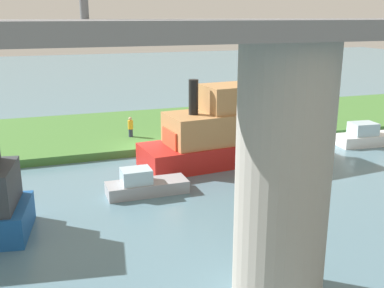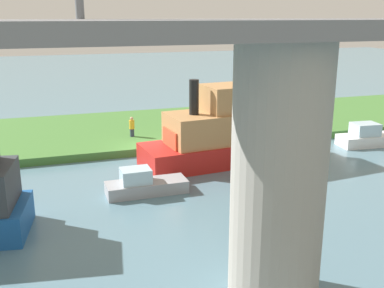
% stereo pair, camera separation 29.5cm
% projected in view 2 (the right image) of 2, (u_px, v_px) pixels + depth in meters
% --- Properties ---
extents(ground_plane, '(160.00, 160.00, 0.00)m').
position_uv_depth(ground_plane, '(151.00, 155.00, 29.28)').
color(ground_plane, slate).
extents(grassy_bank, '(80.00, 12.00, 0.50)m').
position_uv_depth(grassy_bank, '(132.00, 130.00, 34.70)').
color(grassy_bank, '#427533').
rests_on(grassy_bank, ground).
extents(bridge_pylon, '(2.83, 2.83, 8.04)m').
position_uv_depth(bridge_pylon, '(278.00, 177.00, 13.62)').
color(bridge_pylon, '#9E998E').
rests_on(bridge_pylon, ground).
extents(bridge_span, '(74.12, 4.30, 3.25)m').
position_uv_depth(bridge_span, '(286.00, 19.00, 12.41)').
color(bridge_span, slate).
rests_on(bridge_span, bridge_pylon).
extents(person_on_bank, '(0.45, 0.45, 1.39)m').
position_uv_depth(person_on_bank, '(132.00, 127.00, 31.70)').
color(person_on_bank, '#2D334C').
rests_on(person_on_bank, grassy_bank).
extents(mooring_post, '(0.20, 0.20, 0.99)m').
position_uv_depth(mooring_post, '(271.00, 123.00, 33.50)').
color(mooring_post, brown).
rests_on(mooring_post, grassy_bank).
extents(skiff_small, '(10.31, 4.34, 5.12)m').
position_uv_depth(skiff_small, '(230.00, 131.00, 27.70)').
color(skiff_small, red).
rests_on(skiff_small, ground).
extents(houseboat_blue, '(4.05, 1.47, 1.35)m').
position_uv_depth(houseboat_blue, '(144.00, 184.00, 22.94)').
color(houseboat_blue, '#99999E').
rests_on(houseboat_blue, ground).
extents(pontoon_yellow, '(4.84, 2.07, 1.57)m').
position_uv_depth(pontoon_yellow, '(370.00, 137.00, 31.45)').
color(pontoon_yellow, white).
rests_on(pontoon_yellow, ground).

